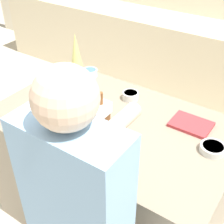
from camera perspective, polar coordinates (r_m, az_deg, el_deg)
name	(u,v)px	position (r m, az deg, el deg)	size (l,w,h in m)	color
ground_plane	(112,215)	(2.57, 0.09, -18.36)	(12.00, 12.00, 0.00)	beige
back_cabinet_block	(212,67)	(3.75, 17.79, 7.78)	(6.00, 0.60, 0.90)	beige
kitchen_island	(113,174)	(2.21, 0.10, -11.19)	(1.49, 0.91, 0.92)	gray
baking_tray	(94,135)	(1.80, -3.37, -4.14)	(0.43, 0.30, 0.01)	#B2B2BC
gingerbread_house	(93,118)	(1.73, -3.49, -1.17)	(0.16, 0.15, 0.28)	brown
decorative_tree	(77,63)	(2.13, -6.48, 8.92)	(0.14, 0.14, 0.41)	#DBD675
candy_bowl_front_corner	(131,95)	(2.10, 3.41, 3.06)	(0.11, 0.11, 0.05)	silver
candy_bowl_near_tray_left	(90,72)	(2.38, -4.01, 7.23)	(0.11, 0.11, 0.05)	silver
candy_bowl_center_rear	(213,148)	(1.76, 17.93, -6.33)	(0.14, 0.14, 0.04)	silver
candy_bowl_far_right	(68,78)	(2.34, -8.03, 6.24)	(0.13, 0.13, 0.04)	silver
candy_bowl_near_tray_right	(47,92)	(2.19, -11.74, 3.67)	(0.13, 0.13, 0.04)	white
cookbook	(191,124)	(1.92, 14.25, -2.20)	(0.24, 0.18, 0.02)	#B23338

